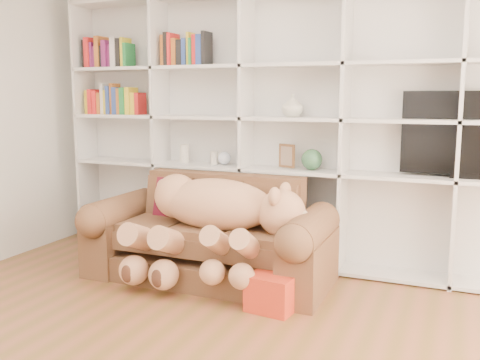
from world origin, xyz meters
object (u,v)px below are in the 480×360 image
at_px(sofa, 210,241).
at_px(gift_box, 273,292).
at_px(tv, 479,135).
at_px(teddy_bear, 213,216).

height_order(sofa, gift_box, sofa).
xyz_separation_m(gift_box, tv, (1.28, 1.07, 1.07)).
relative_size(teddy_bear, gift_box, 4.33).
bearing_deg(sofa, tv, 17.81).
bearing_deg(gift_box, sofa, 148.39).
height_order(teddy_bear, gift_box, teddy_bear).
distance_m(gift_box, tv, 1.98).
xyz_separation_m(sofa, tv, (1.98, 0.64, 0.88)).
xyz_separation_m(teddy_bear, tv, (1.87, 0.80, 0.63)).
distance_m(sofa, teddy_bear, 0.32).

